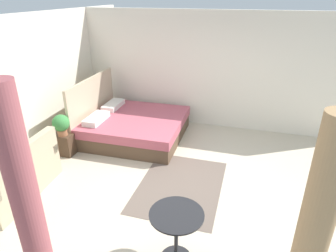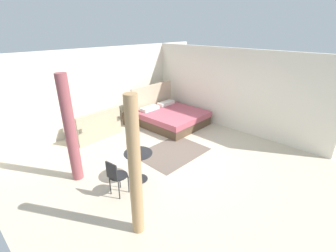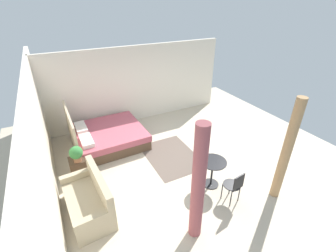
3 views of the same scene
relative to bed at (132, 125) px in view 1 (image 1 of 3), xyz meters
The scene contains 10 objects.
ground_plane 2.26m from the bed, 132.71° to the right, with size 8.56×9.64×0.02m, color beige.
wall_back 2.51m from the bed, 132.16° to the left, with size 8.56×0.12×2.75m, color silver.
wall_right 2.34m from the bed, 52.49° to the right, with size 0.12×6.64×2.75m, color silver.
area_rug 2.20m from the bed, 135.22° to the right, with size 1.93×1.41×0.01m, color #66564C.
bed is the anchor object (origin of this frame).
couch 2.74m from the bed, 158.12° to the left, with size 1.63×0.89×0.93m.
nightstand 1.50m from the bed, 135.64° to the left, with size 0.43×0.40×0.45m.
potted_plant 1.61m from the bed, 138.92° to the left, with size 0.34×0.34×0.44m.
balcony_table 3.59m from the bed, 148.68° to the right, with size 0.66×0.66×0.73m.
curtain_right 4.23m from the bed, 169.66° to the right, with size 0.25×0.25×2.52m.
Camera 1 is at (-4.17, -0.89, 3.10)m, focal length 31.46 mm.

